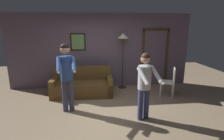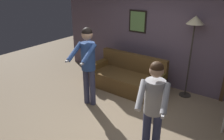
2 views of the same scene
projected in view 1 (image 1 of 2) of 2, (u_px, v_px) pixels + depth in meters
name	position (u px, v px, depth m)	size (l,w,h in m)	color
ground_plane	(105.00, 113.00, 4.42)	(12.00, 12.00, 0.00)	#947E61
back_wall_assembly	(101.00, 51.00, 6.18)	(6.40, 0.10, 2.60)	#645465
couch	(83.00, 86.00, 5.62)	(1.92, 0.90, 0.87)	brown
torchiere_lamp	(123.00, 41.00, 5.92)	(0.39, 0.39, 1.94)	#332D28
person_standing_left	(66.00, 71.00, 4.30)	(0.51, 0.72, 1.76)	#3E405F
person_standing_right	(145.00, 81.00, 3.94)	(0.54, 0.61, 1.59)	#3C426B
dining_chair_distant	(170.00, 80.00, 5.40)	(0.54, 0.54, 0.93)	silver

